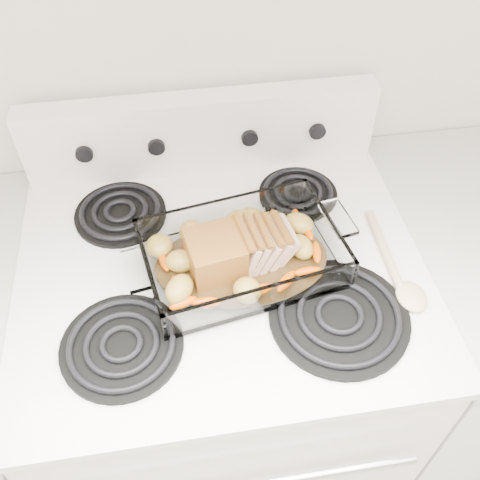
{
  "coord_description": "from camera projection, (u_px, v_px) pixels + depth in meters",
  "views": [
    {
      "loc": [
        -0.07,
        1.0,
        1.73
      ],
      "look_at": [
        0.04,
        1.66,
        0.99
      ],
      "focal_mm": 40.0,
      "sensor_mm": 36.0,
      "label": 1
    }
  ],
  "objects": [
    {
      "name": "wooden_spoon",
      "position": [
        399.0,
        275.0,
        1.0
      ],
      "size": [
        0.05,
        0.25,
        0.02
      ],
      "rotation": [
        0.0,
        0.0,
        -0.02
      ],
      "color": "beige",
      "rests_on": "electric_range"
    },
    {
      "name": "roast_vegetables",
      "position": [
        237.0,
        242.0,
        1.02
      ],
      "size": [
        0.34,
        0.18,
        0.04
      ],
      "rotation": [
        0.0,
        0.0,
        -0.02
      ],
      "color": "#F95100",
      "rests_on": "baking_dish"
    },
    {
      "name": "baking_dish",
      "position": [
        242.0,
        258.0,
        1.0
      ],
      "size": [
        0.36,
        0.23,
        0.07
      ],
      "rotation": [
        0.0,
        0.0,
        0.17
      ],
      "color": "white",
      "rests_on": "electric_range"
    },
    {
      "name": "pork_roast",
      "position": [
        231.0,
        250.0,
        0.98
      ],
      "size": [
        0.2,
        0.1,
        0.08
      ],
      "rotation": [
        0.0,
        0.0,
        -0.31
      ],
      "color": "#925A1B",
      "rests_on": "baking_dish"
    },
    {
      "name": "counter_right",
      "position": [
        468.0,
        343.0,
        1.45
      ],
      "size": [
        0.58,
        0.68,
        0.93
      ],
      "color": "white",
      "rests_on": "ground"
    },
    {
      "name": "electric_range",
      "position": [
        225.0,
        374.0,
        1.37
      ],
      "size": [
        0.78,
        0.7,
        1.12
      ],
      "color": "white",
      "rests_on": "ground"
    }
  ]
}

